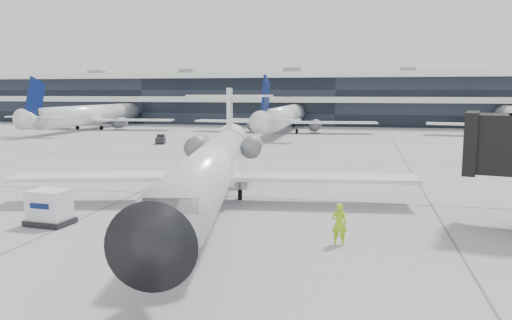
% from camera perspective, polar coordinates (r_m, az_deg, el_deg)
% --- Properties ---
extents(ground, '(220.00, 220.00, 0.00)m').
position_cam_1_polar(ground, '(33.83, 2.34, -4.45)').
color(ground, gray).
rests_on(ground, ground).
extents(terminal, '(170.00, 22.00, 10.00)m').
position_cam_1_polar(terminal, '(114.74, 9.34, 6.65)').
color(terminal, black).
rests_on(terminal, ground).
extents(bg_jet_left, '(32.00, 40.00, 9.60)m').
position_cam_1_polar(bg_jet_left, '(101.38, -17.93, 3.40)').
color(bg_jet_left, white).
rests_on(bg_jet_left, ground).
extents(bg_jet_center, '(32.00, 40.00, 9.60)m').
position_cam_1_polar(bg_jet_center, '(88.91, 3.25, 3.19)').
color(bg_jet_center, white).
rests_on(bg_jet_center, ground).
extents(regional_jet, '(25.95, 32.36, 7.50)m').
position_cam_1_polar(regional_jet, '(32.04, -4.88, -0.50)').
color(regional_jet, white).
rests_on(regional_jet, ground).
extents(ramp_worker, '(0.76, 0.53, 1.99)m').
position_cam_1_polar(ramp_worker, '(24.07, 9.49, -7.20)').
color(ramp_worker, '#A4DB17').
rests_on(ramp_worker, ground).
extents(baggage_tug, '(2.10, 2.62, 1.45)m').
position_cam_1_polar(baggage_tug, '(21.86, -10.83, -9.73)').
color(baggage_tug, white).
rests_on(baggage_tug, ground).
extents(cargo_uld, '(2.45, 1.90, 1.88)m').
position_cam_1_polar(cargo_uld, '(29.38, -22.54, -5.06)').
color(cargo_uld, black).
rests_on(cargo_uld, ground).
extents(traffic_cone, '(0.49, 0.49, 0.55)m').
position_cam_1_polar(traffic_cone, '(46.96, -3.54, -0.66)').
color(traffic_cone, '#EB470C').
rests_on(traffic_cone, ground).
extents(far_tug, '(1.65, 2.24, 1.28)m').
position_cam_1_polar(far_tug, '(70.27, -10.85, 2.30)').
color(far_tug, black).
rests_on(far_tug, ground).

